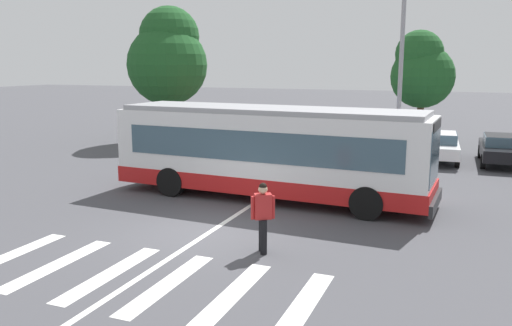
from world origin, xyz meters
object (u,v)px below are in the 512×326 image
Objects in this scene: city_transit_bus at (270,152)px; parked_car_silver at (270,136)px; pedestrian_crossing_street at (263,214)px; background_tree_left at (168,57)px; parked_car_red at (222,135)px; parked_car_blue at (381,141)px; twin_arm_street_lamp at (402,51)px; parked_car_champagne at (322,139)px; background_tree_right at (421,70)px; parked_car_black at (503,148)px; parked_car_white at (438,145)px.

city_transit_bus is 2.39× the size of parked_car_silver.
pedestrian_crossing_street is 19.45m from background_tree_left.
pedestrian_crossing_street is 0.38× the size of parked_car_red.
parked_car_blue is 4.46m from twin_arm_street_lamp.
parked_car_red is 1.00× the size of parked_car_silver.
background_tree_right reaches higher than parked_car_champagne.
parked_car_silver is (-5.10, 14.28, -0.20)m from pedestrian_crossing_street.
parked_car_white is at bearing -177.93° from parked_car_black.
parked_car_silver is at bearing 9.94° from parked_car_red.
parked_car_champagne is 0.56× the size of twin_arm_street_lamp.
background_tree_right reaches higher than parked_car_silver.
background_tree_right is (1.95, 18.86, 3.17)m from pedestrian_crossing_street.
parked_car_blue is at bearing 2.88° from parked_car_champagne.
parked_car_white is at bearing 77.39° from pedestrian_crossing_street.
parked_car_champagne is 5.75m from twin_arm_street_lamp.
background_tree_right is at bearing 46.15° from parked_car_champagne.
pedestrian_crossing_street is 0.37× the size of parked_car_white.
background_tree_left is at bearing 172.60° from parked_car_silver.
parked_car_black is (5.98, 14.50, -0.20)m from pedestrian_crossing_street.
parked_car_white is at bearing -0.15° from parked_car_champagne.
twin_arm_street_lamp reaches higher than pedestrian_crossing_street.
parked_car_blue is (2.90, 0.15, 0.00)m from parked_car_champagne.
parked_car_red and parked_car_blue have the same top height.
parked_car_silver is at bearing -177.26° from parked_car_blue.
parked_car_champagne is 2.91m from parked_car_blue.
parked_car_red is 13.64m from parked_car_black.
parked_car_blue is (5.67, 0.27, 0.00)m from parked_car_silver.
background_tree_right is at bearing 75.36° from city_transit_bus.
parked_car_silver is 0.59× the size of background_tree_left.
city_transit_bus is 2.39× the size of parked_car_champagne.
background_tree_right is (1.37, 4.30, 3.37)m from parked_car_blue.
parked_car_champagne is (2.77, 0.13, 0.00)m from parked_car_silver.
twin_arm_street_lamp reaches higher than background_tree_right.
parked_car_champagne is (5.31, 0.57, 0.00)m from parked_car_red.
background_tree_left is at bearing 127.46° from pedestrian_crossing_street.
pedestrian_crossing_street is at bearing -95.99° from twin_arm_street_lamp.
pedestrian_crossing_street is at bearing -80.82° from parked_car_champagne.
twin_arm_street_lamp is at bearing -4.79° from parked_car_silver.
parked_car_silver is 0.72× the size of background_tree_right.
parked_car_red is (-5.97, 8.84, -0.82)m from city_transit_bus.
pedestrian_crossing_street is 0.27× the size of background_tree_right.
background_tree_right is (13.53, 3.73, -0.73)m from background_tree_left.
parked_car_silver and parked_car_blue have the same top height.
city_transit_bus is 2.39× the size of parked_car_black.
city_transit_bus is 1.33× the size of twin_arm_street_lamp.
parked_car_blue is 1.00× the size of parked_car_white.
twin_arm_street_lamp is (6.54, -0.55, 4.29)m from parked_car_silver.
parked_car_white is (3.22, 14.40, -0.20)m from pedestrian_crossing_street.
background_tree_right reaches higher than pedestrian_crossing_street.
city_transit_bus reaches higher than parked_car_white.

